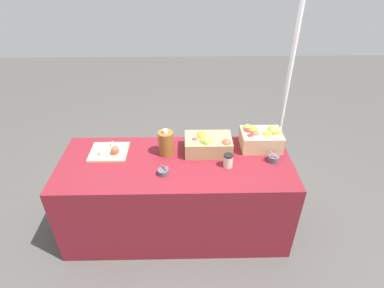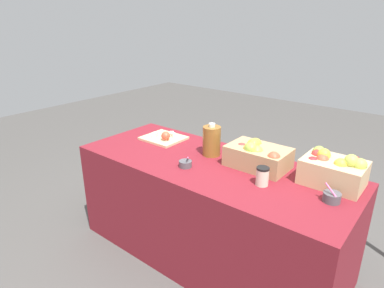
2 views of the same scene
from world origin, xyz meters
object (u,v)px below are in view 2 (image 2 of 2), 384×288
apple_crate_left (333,169)px  cider_jug (212,141)px  coffee_cup (262,176)px  cutting_board_front (164,138)px  sample_bowl_near (185,164)px  sample_bowl_mid (332,197)px  apple_crate_middle (257,155)px

apple_crate_left → cider_jug: cider_jug is taller
coffee_cup → cutting_board_front: bearing=168.3°
sample_bowl_near → sample_bowl_mid: 0.90m
sample_bowl_mid → sample_bowl_near: bearing=-170.4°
coffee_cup → apple_crate_middle: bearing=125.6°
apple_crate_left → sample_bowl_near: apple_crate_left is taller
apple_crate_left → cider_jug: 0.81m
sample_bowl_near → sample_bowl_mid: (0.88, 0.15, 0.00)m
sample_bowl_mid → cider_jug: size_ratio=0.45×
coffee_cup → apple_crate_left: bearing=41.0°
apple_crate_left → sample_bowl_mid: size_ratio=3.27×
apple_crate_middle → cutting_board_front: apple_crate_middle is taller
cutting_board_front → sample_bowl_near: (0.46, -0.29, 0.00)m
sample_bowl_mid → coffee_cup: bearing=-170.6°
apple_crate_left → coffee_cup: apple_crate_left is taller
cider_jug → coffee_cup: cider_jug is taller
cutting_board_front → sample_bowl_mid: sample_bowl_mid is taller
apple_crate_middle → sample_bowl_near: apple_crate_middle is taller
sample_bowl_near → cutting_board_front: bearing=148.2°
cutting_board_front → coffee_cup: size_ratio=2.78×
cutting_board_front → sample_bowl_mid: size_ratio=2.98×
cutting_board_front → sample_bowl_mid: bearing=-5.9°
apple_crate_middle → coffee_cup: (0.15, -0.21, -0.02)m
apple_crate_left → coffee_cup: (-0.31, -0.27, -0.04)m
sample_bowl_mid → coffee_cup: coffee_cup is taller
apple_crate_left → cutting_board_front: 1.28m
sample_bowl_mid → coffee_cup: 0.38m
cutting_board_front → coffee_cup: bearing=-11.7°
apple_crate_left → cutting_board_front: size_ratio=1.10×
apple_crate_left → coffee_cup: size_ratio=3.05×
apple_crate_left → cutting_board_front: apple_crate_left is taller
cutting_board_front → coffee_cup: 0.99m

